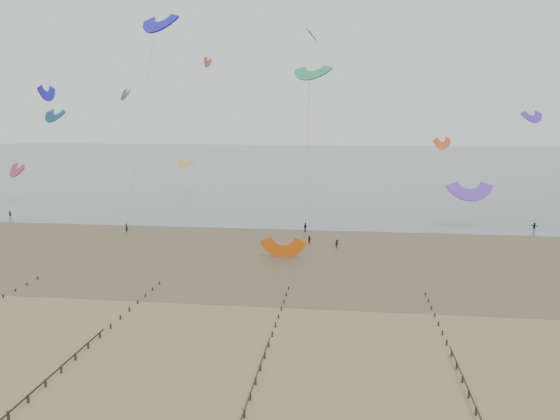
{
  "coord_description": "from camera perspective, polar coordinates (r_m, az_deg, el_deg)",
  "views": [
    {
      "loc": [
        11.58,
        -57.9,
        23.39
      ],
      "look_at": [
        0.86,
        28.0,
        8.0
      ],
      "focal_mm": 35.0,
      "sensor_mm": 36.0,
      "label": 1
    }
  ],
  "objects": [
    {
      "name": "ground",
      "position": [
        63.52,
        -3.98,
        -11.55
      ],
      "size": [
        500.0,
        500.0,
        0.0
      ],
      "primitive_type": "plane",
      "color": "brown",
      "rests_on": "ground"
    },
    {
      "name": "sea_and_shore",
      "position": [
        96.5,
        -2.44,
        -3.95
      ],
      "size": [
        500.0,
        665.0,
        0.03
      ],
      "color": "#475654",
      "rests_on": "ground"
    },
    {
      "name": "groynes",
      "position": [
        45.75,
        -3.62,
        -20.01
      ],
      "size": [
        72.16,
        50.16,
        1.0
      ],
      "color": "black",
      "rests_on": "ground"
    },
    {
      "name": "kitesurfer_lead",
      "position": [
        112.85,
        -15.74,
        -1.79
      ],
      "size": [
        0.79,
        0.7,
        1.81
      ],
      "primitive_type": "imported",
      "rotation": [
        0.0,
        0.0,
        2.63
      ],
      "color": "black",
      "rests_on": "ground"
    },
    {
      "name": "kitesurfers",
      "position": [
        107.77,
        13.0,
        -2.27
      ],
      "size": [
        155.46,
        20.85,
        1.9
      ],
      "color": "black",
      "rests_on": "ground"
    },
    {
      "name": "grounded_kite",
      "position": [
        90.29,
        0.33,
        -4.93
      ],
      "size": [
        6.49,
        5.09,
        3.54
      ],
      "primitive_type": null,
      "rotation": [
        1.54,
        0.0,
        -0.01
      ],
      "color": "#DB570D",
      "rests_on": "ground"
    },
    {
      "name": "kites_airborne",
      "position": [
        143.37,
        -0.9,
        9.63
      ],
      "size": [
        262.09,
        120.14,
        43.29
      ],
      "color": "#EF37A4",
      "rests_on": "ground"
    }
  ]
}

